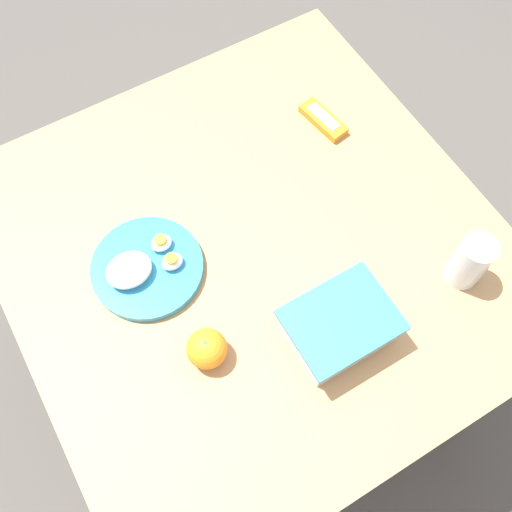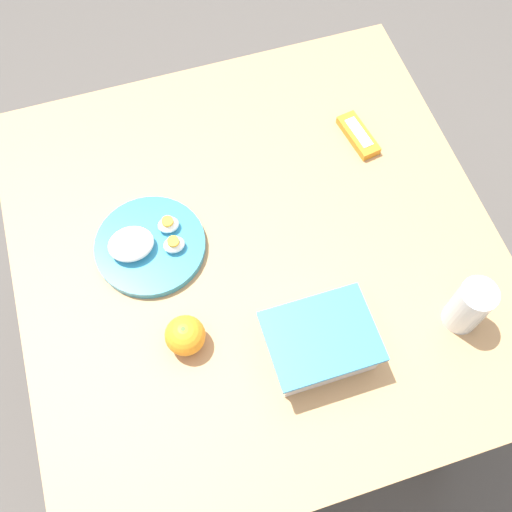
% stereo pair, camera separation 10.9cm
% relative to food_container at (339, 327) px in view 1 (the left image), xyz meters
% --- Properties ---
extents(ground_plane, '(10.00, 10.00, 0.00)m').
position_rel_food_container_xyz_m(ground_plane, '(0.04, -0.22, -0.77)').
color(ground_plane, '#4C4742').
extents(table, '(0.90, 0.93, 0.74)m').
position_rel_food_container_xyz_m(table, '(0.04, -0.22, -0.16)').
color(table, '#AD7F51').
rests_on(table, ground_plane).
extents(food_container, '(0.18, 0.14, 0.08)m').
position_rel_food_container_xyz_m(food_container, '(0.00, 0.00, 0.00)').
color(food_container, white).
rests_on(food_container, table).
extents(orange_fruit, '(0.07, 0.07, 0.07)m').
position_rel_food_container_xyz_m(orange_fruit, '(0.21, -0.08, 0.00)').
color(orange_fruit, orange).
rests_on(orange_fruit, table).
extents(rice_plate, '(0.21, 0.21, 0.05)m').
position_rel_food_container_xyz_m(rice_plate, '(0.24, -0.28, -0.02)').
color(rice_plate, teal).
rests_on(rice_plate, table).
extents(candy_bar, '(0.06, 0.12, 0.02)m').
position_rel_food_container_xyz_m(candy_bar, '(-0.24, -0.40, -0.02)').
color(candy_bar, orange).
rests_on(candy_bar, table).
extents(drinking_glass, '(0.06, 0.06, 0.12)m').
position_rel_food_container_xyz_m(drinking_glass, '(-0.26, 0.02, 0.03)').
color(drinking_glass, silver).
rests_on(drinking_glass, table).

